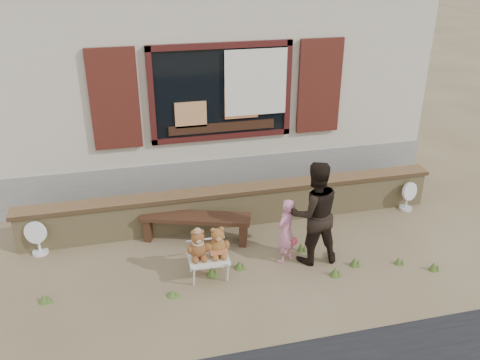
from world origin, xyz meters
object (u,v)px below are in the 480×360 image
object	(u,v)px
adult	(314,213)
teddy_bear_left	(198,243)
teddy_bear_right	(218,241)
child	(286,231)
bench	(196,222)
folding_chair	(208,258)

from	to	relation	value
adult	teddy_bear_left	bearing A→B (deg)	3.16
teddy_bear_right	child	distance (m)	1.07
bench	child	bearing A→B (deg)	-17.39
folding_chair	bench	bearing A→B (deg)	92.19
teddy_bear_left	child	bearing A→B (deg)	6.80
teddy_bear_left	adult	bearing A→B (deg)	3.18
teddy_bear_left	adult	size ratio (longest dim) A/B	0.28
folding_chair	teddy_bear_right	xyz separation A→B (m)	(0.14, -0.00, 0.26)
teddy_bear_left	teddy_bear_right	bearing A→B (deg)	0.00
teddy_bear_left	child	xyz separation A→B (m)	(1.34, 0.13, -0.06)
child	adult	bearing A→B (deg)	131.83
folding_chair	adult	bearing A→B (deg)	3.46
folding_chair	child	bearing A→B (deg)	7.59
child	adult	distance (m)	0.50
folding_chair	teddy_bear_left	distance (m)	0.29
folding_chair	teddy_bear_right	size ratio (longest dim) A/B	1.26
folding_chair	adult	xyz separation A→B (m)	(1.60, 0.06, 0.49)
bench	adult	bearing A→B (deg)	-11.86
folding_chair	child	distance (m)	1.22
child	adult	size ratio (longest dim) A/B	0.64
folding_chair	teddy_bear_left	world-z (taller)	teddy_bear_left
bench	folding_chair	xyz separation A→B (m)	(0.01, -1.03, -0.01)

